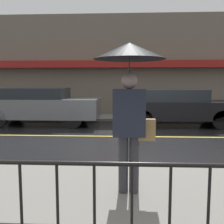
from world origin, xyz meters
TOP-DOWN VIEW (x-y plane):
  - ground_plane at (0.00, 0.00)m, footprint 80.00×80.00m
  - sidewalk_near at (0.00, -4.83)m, footprint 28.00×3.19m
  - sidewalk_far at (0.00, 4.24)m, footprint 28.00×2.01m
  - lane_marking at (0.00, 0.00)m, footprint 25.20×0.12m
  - building_storefront at (0.00, 5.37)m, footprint 28.00×0.85m
  - railing_foreground at (-0.00, -6.18)m, footprint 12.00×0.04m
  - pedestrian at (-0.59, -4.48)m, footprint 0.99×0.99m
  - car_grey at (-4.06, 2.19)m, footprint 4.60×1.80m
  - car_black at (1.37, 2.19)m, footprint 4.55×1.76m

SIDE VIEW (x-z plane):
  - ground_plane at x=0.00m, z-range 0.00..0.00m
  - lane_marking at x=0.00m, z-range 0.00..0.01m
  - sidewalk_near at x=0.00m, z-range 0.00..0.11m
  - sidewalk_far at x=0.00m, z-range 0.00..0.11m
  - railing_foreground at x=0.00m, z-range 0.22..1.19m
  - car_black at x=1.37m, z-range 0.03..1.46m
  - car_grey at x=-4.06m, z-range 0.04..1.52m
  - pedestrian at x=-0.59m, z-range 0.68..2.80m
  - building_storefront at x=0.00m, z-range 0.00..5.12m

